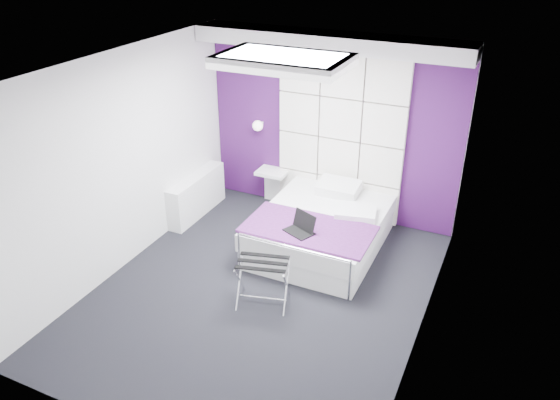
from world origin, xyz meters
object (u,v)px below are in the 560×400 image
object	(u,v)px
nightstand	(272,172)
wall_lamp	(259,125)
bed	(321,229)
laptop	(300,227)
luggage_rack	(263,282)
radiator	(197,195)

from	to	relation	value
nightstand	wall_lamp	bearing A→B (deg)	170.07
bed	laptop	size ratio (longest dim) A/B	5.55
luggage_rack	radiator	bearing A→B (deg)	126.10
wall_lamp	radiator	xyz separation A→B (m)	(-0.64, -0.76, -0.92)
bed	luggage_rack	world-z (taller)	bed
nightstand	laptop	bearing A→B (deg)	-53.21
laptop	bed	bearing A→B (deg)	107.81
nightstand	luggage_rack	size ratio (longest dim) A/B	0.79
radiator	nightstand	xyz separation A→B (m)	(0.87, 0.72, 0.24)
radiator	nightstand	world-z (taller)	radiator
wall_lamp	luggage_rack	distance (m)	2.68
wall_lamp	laptop	world-z (taller)	wall_lamp
bed	luggage_rack	xyz separation A→B (m)	(-0.17, -1.36, -0.01)
radiator	bed	world-z (taller)	bed
laptop	radiator	bearing A→B (deg)	-174.99
wall_lamp	radiator	world-z (taller)	wall_lamp
wall_lamp	radiator	distance (m)	1.35
bed	nightstand	xyz separation A→B (m)	(-1.09, 0.82, 0.26)
nightstand	luggage_rack	xyz separation A→B (m)	(0.93, -2.18, -0.26)
wall_lamp	nightstand	world-z (taller)	wall_lamp
luggage_rack	laptop	xyz separation A→B (m)	(0.11, 0.80, 0.31)
bed	laptop	distance (m)	0.64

